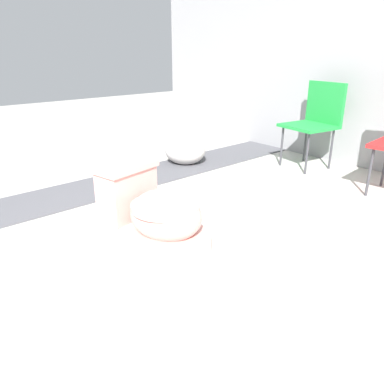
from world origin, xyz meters
name	(u,v)px	position (x,y,z in m)	size (l,w,h in m)	color
ground_plane	(111,258)	(0.00, 0.00, 0.00)	(14.00, 14.00, 0.00)	#A8A59E
gravel_strip	(98,188)	(-1.10, 0.50, 0.01)	(0.56, 8.00, 0.01)	#4C4C51
toilet	(154,217)	(0.10, 0.24, 0.22)	(0.69, 0.49, 0.52)	#E09E93
folding_chair_left	(317,116)	(-0.27, 2.50, 0.51)	(0.51, 0.51, 0.83)	#1E8C38
boulder_near	(185,150)	(-1.18, 1.55, 0.14)	(0.43, 0.40, 0.29)	#B7B2AD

